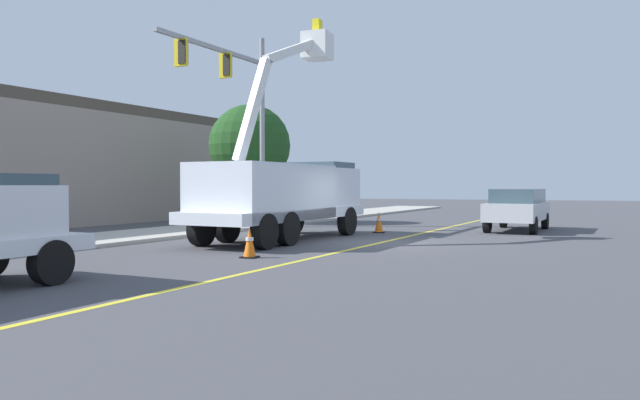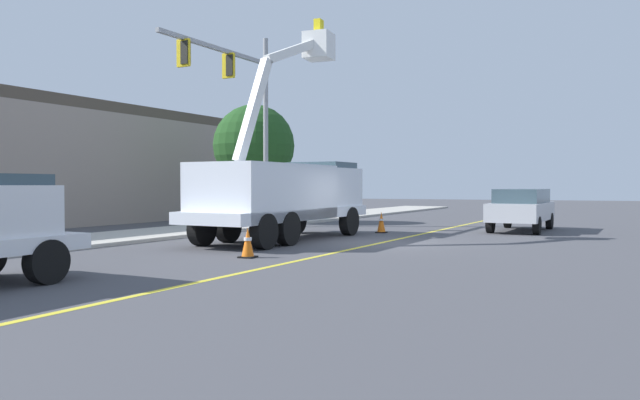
{
  "view_description": "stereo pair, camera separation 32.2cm",
  "coord_description": "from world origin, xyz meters",
  "px_view_note": "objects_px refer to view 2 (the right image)",
  "views": [
    {
      "loc": [
        -19.08,
        -4.99,
        1.86
      ],
      "look_at": [
        -1.73,
        1.42,
        1.4
      ],
      "focal_mm": 34.53,
      "sensor_mm": 36.0,
      "label": 1
    },
    {
      "loc": [
        -18.96,
        -5.29,
        1.86
      ],
      "look_at": [
        -1.73,
        1.42,
        1.4
      ],
      "focal_mm": 34.53,
      "sensor_mm": 36.0,
      "label": 2
    }
  ],
  "objects_px": {
    "traffic_cone_mid_front": "(248,243)",
    "traffic_cone_mid_rear": "(381,222)",
    "passing_minivan": "(522,207)",
    "traffic_signal_mast": "(240,96)",
    "utility_bucket_truck": "(285,192)"
  },
  "relations": [
    {
      "from": "passing_minivan",
      "to": "traffic_signal_mast",
      "type": "relative_size",
      "value": 0.6
    },
    {
      "from": "utility_bucket_truck",
      "to": "traffic_cone_mid_front",
      "type": "height_order",
      "value": "utility_bucket_truck"
    },
    {
      "from": "traffic_cone_mid_rear",
      "to": "traffic_signal_mast",
      "type": "distance_m",
      "value": 7.9
    },
    {
      "from": "traffic_cone_mid_front",
      "to": "traffic_cone_mid_rear",
      "type": "height_order",
      "value": "traffic_cone_mid_rear"
    },
    {
      "from": "traffic_cone_mid_front",
      "to": "traffic_signal_mast",
      "type": "relative_size",
      "value": 0.09
    },
    {
      "from": "utility_bucket_truck",
      "to": "passing_minivan",
      "type": "bearing_deg",
      "value": -45.56
    },
    {
      "from": "passing_minivan",
      "to": "traffic_signal_mast",
      "type": "bearing_deg",
      "value": 106.69
    },
    {
      "from": "traffic_cone_mid_front",
      "to": "traffic_cone_mid_rear",
      "type": "relative_size",
      "value": 0.94
    },
    {
      "from": "passing_minivan",
      "to": "traffic_signal_mast",
      "type": "distance_m",
      "value": 12.35
    },
    {
      "from": "utility_bucket_truck",
      "to": "traffic_cone_mid_front",
      "type": "bearing_deg",
      "value": -166.18
    },
    {
      "from": "traffic_cone_mid_front",
      "to": "traffic_cone_mid_rear",
      "type": "xyz_separation_m",
      "value": [
        9.1,
        -0.98,
        0.03
      ]
    },
    {
      "from": "passing_minivan",
      "to": "traffic_cone_mid_front",
      "type": "relative_size",
      "value": 6.49
    },
    {
      "from": "traffic_cone_mid_rear",
      "to": "passing_minivan",
      "type": "bearing_deg",
      "value": -59.11
    },
    {
      "from": "utility_bucket_truck",
      "to": "traffic_cone_mid_front",
      "type": "xyz_separation_m",
      "value": [
        -5.01,
        -1.23,
        -1.25
      ]
    },
    {
      "from": "traffic_cone_mid_rear",
      "to": "traffic_signal_mast",
      "type": "height_order",
      "value": "traffic_signal_mast"
    }
  ]
}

